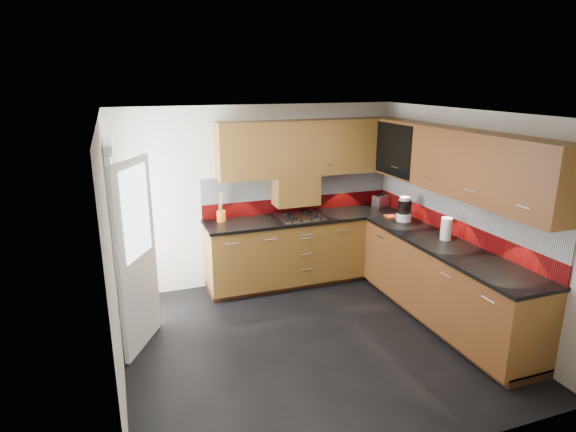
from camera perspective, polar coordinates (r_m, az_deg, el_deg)
name	(u,v)px	position (r m, az deg, el deg)	size (l,w,h in m)	color
room	(312,207)	(4.77, 2.88, 1.12)	(4.00, 3.80, 2.64)	black
base_cabinets	(367,267)	(6.16, 9.36, -5.95)	(2.70, 3.20, 0.95)	#5A3814
countertop	(369,231)	(5.99, 9.52, -1.73)	(2.72, 3.22, 0.04)	black
backsplash	(376,202)	(6.20, 10.44, 1.64)	(2.70, 3.20, 0.54)	maroon
upper_cabinets	(382,155)	(5.93, 11.07, 7.16)	(2.50, 3.20, 0.72)	#5A3814
extractor_hood	(296,190)	(6.45, 0.93, 3.11)	(0.60, 0.33, 0.40)	#5A3814
glass_cabinet	(403,147)	(6.42, 13.49, 7.92)	(0.32, 0.80, 0.66)	black
back_door	(125,248)	(5.27, -18.74, -3.57)	(0.42, 1.19, 2.04)	white
gas_hob	(300,216)	(6.39, 1.45, -0.04)	(0.58, 0.51, 0.04)	silver
utensil_pot	(221,214)	(6.25, -7.94, 0.18)	(0.11, 0.11, 0.40)	orange
toaster	(381,201)	(7.04, 10.97, 1.77)	(0.27, 0.22, 0.17)	silver
food_processor	(404,210)	(6.37, 13.59, 0.69)	(0.19, 0.19, 0.32)	white
paper_towel	(446,229)	(5.77, 18.24, -1.45)	(0.12, 0.12, 0.26)	white
orange_cloth	(391,216)	(6.55, 12.06, -0.04)	(0.15, 0.13, 0.02)	red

